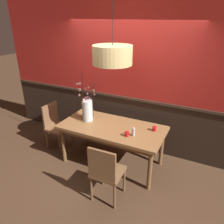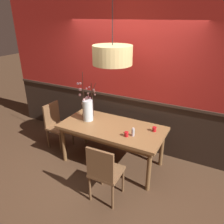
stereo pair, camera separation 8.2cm
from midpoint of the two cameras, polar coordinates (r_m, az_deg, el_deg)
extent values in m
plane|color=#4C3321|center=(4.28, -0.56, -12.95)|extent=(24.00, 24.00, 0.00)
cube|color=#2D2119|center=(4.60, 3.73, -2.50)|extent=(5.82, 0.12, 1.05)
cube|color=#3E2E24|center=(4.38, 3.87, 3.82)|extent=(5.82, 0.14, 0.05)
cube|color=#B2231E|center=(4.16, 4.30, 16.31)|extent=(5.82, 0.12, 1.95)
cube|color=olive|center=(3.88, -0.61, -4.11)|extent=(1.84, 0.90, 0.05)
cube|color=brown|center=(3.91, -0.60, -4.96)|extent=(1.73, 0.79, 0.08)
cylinder|color=brown|center=(4.22, -13.07, -8.34)|extent=(0.07, 0.07, 0.72)
cylinder|color=brown|center=(3.56, 9.09, -14.85)|extent=(0.07, 0.07, 0.72)
cylinder|color=brown|center=(4.71, -7.65, -4.25)|extent=(0.07, 0.07, 0.72)
cylinder|color=brown|center=(4.13, 12.21, -9.05)|extent=(0.07, 0.07, 0.72)
cube|color=brown|center=(3.34, -1.76, -15.27)|extent=(0.45, 0.45, 0.04)
cube|color=brown|center=(3.04, -3.49, -13.67)|extent=(0.41, 0.05, 0.47)
cylinder|color=brown|center=(3.69, -3.10, -15.73)|extent=(0.04, 0.04, 0.44)
cylinder|color=brown|center=(3.57, 2.49, -17.32)|extent=(0.04, 0.04, 0.44)
cylinder|color=brown|center=(3.45, -6.11, -19.29)|extent=(0.04, 0.04, 0.44)
cylinder|color=brown|center=(3.32, -0.11, -21.22)|extent=(0.04, 0.04, 0.44)
cube|color=brown|center=(4.75, 0.78, -2.65)|extent=(0.45, 0.43, 0.04)
cube|color=brown|center=(4.81, 1.72, 0.81)|extent=(0.42, 0.05, 0.43)
cylinder|color=brown|center=(4.65, 2.00, -6.56)|extent=(0.04, 0.04, 0.42)
cylinder|color=brown|center=(4.79, -2.21, -5.59)|extent=(0.04, 0.04, 0.42)
cylinder|color=brown|center=(4.94, 3.64, -4.62)|extent=(0.04, 0.04, 0.42)
cylinder|color=brown|center=(5.07, -0.36, -3.76)|extent=(0.04, 0.04, 0.42)
cube|color=brown|center=(4.57, 7.45, -4.03)|extent=(0.44, 0.43, 0.04)
cube|color=brown|center=(4.60, 8.51, -0.17)|extent=(0.39, 0.06, 0.49)
cylinder|color=brown|center=(4.49, 8.50, -8.05)|extent=(0.04, 0.04, 0.42)
cylinder|color=brown|center=(4.60, 4.43, -6.95)|extent=(0.04, 0.04, 0.42)
cylinder|color=brown|center=(4.77, 10.06, -6.13)|extent=(0.04, 0.04, 0.42)
cylinder|color=brown|center=(4.87, 6.20, -5.15)|extent=(0.04, 0.04, 0.42)
cube|color=brown|center=(4.63, -14.25, -4.05)|extent=(0.43, 0.45, 0.04)
cube|color=brown|center=(4.64, -16.24, -0.69)|extent=(0.06, 0.41, 0.47)
cylinder|color=brown|center=(4.76, -10.92, -6.20)|extent=(0.04, 0.04, 0.43)
cylinder|color=brown|center=(4.53, -13.87, -8.16)|extent=(0.04, 0.04, 0.43)
cylinder|color=brown|center=(4.97, -14.04, -5.13)|extent=(0.04, 0.04, 0.43)
cylinder|color=brown|center=(4.75, -17.00, -6.93)|extent=(0.04, 0.04, 0.43)
cylinder|color=silver|center=(4.04, -6.98, 0.37)|extent=(0.19, 0.19, 0.39)
cylinder|color=silver|center=(4.10, -6.88, -1.53)|extent=(0.17, 0.17, 0.09)
cylinder|color=#472D23|center=(4.12, -6.71, 2.96)|extent=(0.22, 0.20, 0.66)
sphere|color=#EEAFC0|center=(4.16, -6.88, 3.98)|extent=(0.03, 0.03, 0.03)
sphere|color=#F3ABCC|center=(4.15, -6.69, 6.40)|extent=(0.04, 0.04, 0.04)
sphere|color=#E5A6C2|center=(4.11, -7.40, 6.05)|extent=(0.03, 0.03, 0.03)
sphere|color=#F2B6D0|center=(4.14, -7.24, 3.64)|extent=(0.05, 0.05, 0.05)
sphere|color=#F3A6D2|center=(4.11, -6.46, 3.50)|extent=(0.05, 0.05, 0.05)
sphere|color=beige|center=(4.11, -6.98, 4.75)|extent=(0.04, 0.04, 0.04)
cylinder|color=#472D23|center=(3.93, -8.22, 3.66)|extent=(0.09, 0.16, 0.89)
sphere|color=#EAB2C8|center=(3.92, -8.99, 5.75)|extent=(0.05, 0.05, 0.05)
sphere|color=#EAB0D0|center=(3.85, -9.58, 7.21)|extent=(0.04, 0.04, 0.04)
sphere|color=#FCB4C2|center=(3.87, -8.95, 7.31)|extent=(0.04, 0.04, 0.04)
sphere|color=#FEB6BA|center=(3.92, -8.01, 3.21)|extent=(0.04, 0.04, 0.04)
cylinder|color=#472D23|center=(4.03, -7.83, 1.44)|extent=(0.09, 0.12, 0.53)
sphere|color=beige|center=(4.00, -8.31, 2.15)|extent=(0.04, 0.04, 0.04)
sphere|color=#E9A9BA|center=(4.01, -8.05, 1.44)|extent=(0.05, 0.05, 0.05)
sphere|color=beige|center=(4.01, -7.58, 1.53)|extent=(0.05, 0.05, 0.05)
sphere|color=#F7B5C0|center=(3.95, -9.07, 4.34)|extent=(0.05, 0.05, 0.05)
cylinder|color=#472D23|center=(4.17, -7.18, 2.21)|extent=(0.20, 0.14, 0.53)
sphere|color=#E9AABE|center=(4.17, -6.76, 2.06)|extent=(0.04, 0.04, 0.04)
sphere|color=#FABBC2|center=(4.17, -7.52, 3.41)|extent=(0.05, 0.05, 0.05)
sphere|color=#FBBECB|center=(4.19, -7.33, 3.69)|extent=(0.05, 0.05, 0.05)
cylinder|color=#472D23|center=(4.01, -5.79, 2.95)|extent=(0.10, 0.20, 0.73)
sphere|color=#F5BAC1|center=(3.99, -5.19, 4.55)|extent=(0.04, 0.04, 0.04)
sphere|color=beige|center=(3.97, -5.25, 5.24)|extent=(0.03, 0.03, 0.03)
sphere|color=#F9B4BB|center=(4.03, -6.23, 2.59)|extent=(0.05, 0.05, 0.05)
sphere|color=beige|center=(3.94, -5.49, 5.69)|extent=(0.05, 0.05, 0.05)
cylinder|color=red|center=(3.77, 10.36, -4.30)|extent=(0.07, 0.07, 0.08)
torus|color=red|center=(3.75, 10.40, -3.81)|extent=(0.07, 0.07, 0.01)
cylinder|color=silver|center=(3.77, 10.34, -4.47)|extent=(0.05, 0.05, 0.04)
cylinder|color=red|center=(3.55, 3.23, -5.75)|extent=(0.07, 0.07, 0.08)
torus|color=red|center=(3.54, 3.24, -5.23)|extent=(0.07, 0.07, 0.01)
cylinder|color=silver|center=(3.56, 3.22, -5.91)|extent=(0.05, 0.05, 0.04)
cylinder|color=#ADADB2|center=(3.57, 4.96, -5.25)|extent=(0.05, 0.05, 0.12)
cylinder|color=beige|center=(3.54, 5.00, -4.24)|extent=(0.04, 0.04, 0.02)
cylinder|color=tan|center=(3.52, -0.60, 14.59)|extent=(0.63, 0.63, 0.30)
sphere|color=#F9EAB7|center=(3.53, -0.59, 13.87)|extent=(0.14, 0.14, 0.14)
cylinder|color=black|center=(3.47, -0.64, 23.97)|extent=(0.01, 0.01, 0.85)
camera|label=1|loc=(0.04, -90.63, -0.28)|focal=35.15mm
camera|label=2|loc=(0.04, 89.37, 0.28)|focal=35.15mm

